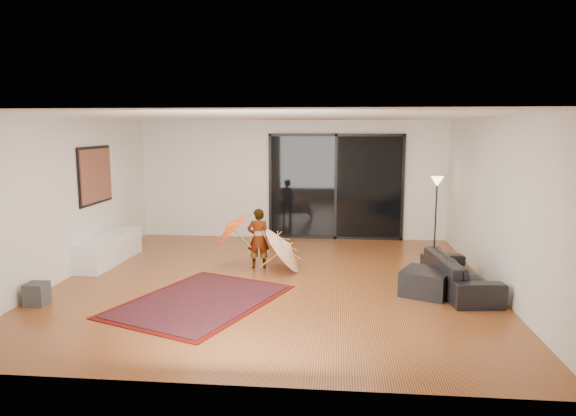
# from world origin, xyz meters

# --- Properties ---
(floor) EXTENTS (7.00, 7.00, 0.00)m
(floor) POSITION_xyz_m (0.00, 0.00, 0.00)
(floor) COLOR #A65C2D
(floor) RESTS_ON ground
(ceiling) EXTENTS (7.00, 7.00, 0.00)m
(ceiling) POSITION_xyz_m (0.00, 0.00, 2.70)
(ceiling) COLOR white
(ceiling) RESTS_ON wall_back
(wall_back) EXTENTS (7.00, 0.00, 7.00)m
(wall_back) POSITION_xyz_m (0.00, 3.50, 1.35)
(wall_back) COLOR silver
(wall_back) RESTS_ON floor
(wall_front) EXTENTS (7.00, 0.00, 7.00)m
(wall_front) POSITION_xyz_m (0.00, -3.50, 1.35)
(wall_front) COLOR silver
(wall_front) RESTS_ON floor
(wall_left) EXTENTS (0.00, 7.00, 7.00)m
(wall_left) POSITION_xyz_m (-3.50, 0.00, 1.35)
(wall_left) COLOR silver
(wall_left) RESTS_ON floor
(wall_right) EXTENTS (0.00, 7.00, 7.00)m
(wall_right) POSITION_xyz_m (3.50, 0.00, 1.35)
(wall_right) COLOR silver
(wall_right) RESTS_ON floor
(sliding_door) EXTENTS (3.06, 0.07, 2.40)m
(sliding_door) POSITION_xyz_m (1.00, 3.47, 1.20)
(sliding_door) COLOR black
(sliding_door) RESTS_ON wall_back
(painting) EXTENTS (0.04, 1.28, 1.08)m
(painting) POSITION_xyz_m (-3.46, 1.00, 1.65)
(painting) COLOR black
(painting) RESTS_ON wall_left
(media_console) EXTENTS (0.53, 1.92, 0.53)m
(media_console) POSITION_xyz_m (-3.25, 0.94, 0.26)
(media_console) COLOR white
(media_console) RESTS_ON floor
(speaker) EXTENTS (0.29, 0.29, 0.32)m
(speaker) POSITION_xyz_m (-3.25, -1.45, 0.16)
(speaker) COLOR #424244
(speaker) RESTS_ON floor
(persian_rug) EXTENTS (2.65, 3.05, 0.02)m
(persian_rug) POSITION_xyz_m (-0.95, -1.09, 0.01)
(persian_rug) COLOR #510A06
(persian_rug) RESTS_ON floor
(sofa) EXTENTS (0.94, 1.93, 0.54)m
(sofa) POSITION_xyz_m (2.95, -0.21, 0.27)
(sofa) COLOR black
(sofa) RESTS_ON floor
(ottoman) EXTENTS (0.89, 0.89, 0.38)m
(ottoman) POSITION_xyz_m (2.40, -0.44, 0.19)
(ottoman) COLOR black
(ottoman) RESTS_ON floor
(floor_lamp) EXTENTS (0.26, 0.26, 1.53)m
(floor_lamp) POSITION_xyz_m (3.10, 2.67, 1.21)
(floor_lamp) COLOR black
(floor_lamp) RESTS_ON floor
(child) EXTENTS (0.44, 0.33, 1.10)m
(child) POSITION_xyz_m (-0.37, 0.82, 0.55)
(child) COLOR #999999
(child) RESTS_ON floor
(parasol_orange) EXTENTS (0.73, 0.86, 0.88)m
(parasol_orange) POSITION_xyz_m (-0.92, 0.77, 0.73)
(parasol_orange) COLOR #DF430B
(parasol_orange) RESTS_ON child
(parasol_white) EXTENTS (0.73, 0.94, 0.98)m
(parasol_white) POSITION_xyz_m (0.23, 0.67, 0.50)
(parasol_white) COLOR silver
(parasol_white) RESTS_ON floor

